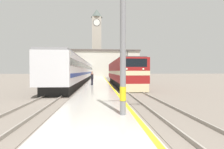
{
  "coord_description": "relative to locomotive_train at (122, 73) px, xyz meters",
  "views": [
    {
      "loc": [
        0.15,
        -3.76,
        2.13
      ],
      "look_at": [
        2.12,
        22.82,
        1.59
      ],
      "focal_mm": 28.0,
      "sensor_mm": 36.0,
      "label": 1
    }
  ],
  "objects": [
    {
      "name": "locomotive_train",
      "position": [
        0.0,
        0.0,
        0.0
      ],
      "size": [
        2.92,
        19.19,
        4.61
      ],
      "color": "black",
      "rests_on": "ground"
    },
    {
      "name": "rail_track_far",
      "position": [
        -7.1,
        2.94,
        -1.83
      ],
      "size": [
        2.84,
        140.0,
        0.16
      ],
      "color": "#70665B",
      "rests_on": "ground"
    },
    {
      "name": "rail_track_near",
      "position": [
        0.0,
        2.94,
        -1.83
      ],
      "size": [
        2.83,
        140.0,
        0.16
      ],
      "color": "#70665B",
      "rests_on": "ground"
    },
    {
      "name": "station_building",
      "position": [
        -4.75,
        34.97,
        2.77
      ],
      "size": [
        30.23,
        7.94,
        9.21
      ],
      "color": "beige",
      "rests_on": "ground"
    },
    {
      "name": "passenger_train",
      "position": [
        -7.1,
        11.51,
        0.25
      ],
      "size": [
        2.92,
        47.93,
        3.92
      ],
      "color": "black",
      "rests_on": "ground"
    },
    {
      "name": "platform",
      "position": [
        -3.55,
        2.94,
        -1.73
      ],
      "size": [
        3.6,
        140.0,
        0.27
      ],
      "color": "#ADA89E",
      "rests_on": "ground"
    },
    {
      "name": "clock_tower",
      "position": [
        -4.35,
        48.21,
        12.97
      ],
      "size": [
        4.73,
        4.73,
        28.04
      ],
      "color": "#ADA393",
      "rests_on": "ground"
    },
    {
      "name": "second_waiting_passenger",
      "position": [
        -4.37,
        -1.52,
        -0.63
      ],
      "size": [
        0.34,
        0.34,
        1.83
      ],
      "color": "#23232D",
      "rests_on": "platform"
    },
    {
      "name": "catenary_mast",
      "position": [
        -2.3,
        -18.48,
        2.66
      ],
      "size": [
        2.69,
        0.27,
        8.5
      ],
      "color": "gray",
      "rests_on": "platform"
    },
    {
      "name": "person_on_platform",
      "position": [
        -4.31,
        -2.74,
        -0.75
      ],
      "size": [
        0.34,
        0.34,
        1.63
      ],
      "color": "#23232D",
      "rests_on": "platform"
    },
    {
      "name": "ground_plane",
      "position": [
        -3.55,
        7.94,
        -1.86
      ],
      "size": [
        200.0,
        200.0,
        0.0
      ],
      "primitive_type": "plane",
      "color": "#70665B"
    }
  ]
}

